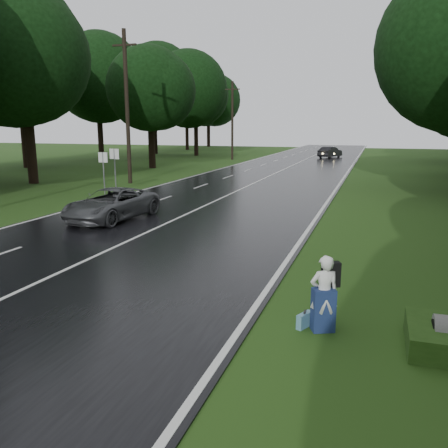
# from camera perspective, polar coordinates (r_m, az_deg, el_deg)

# --- Properties ---
(ground) EXTENTS (160.00, 160.00, 0.00)m
(ground) POSITION_cam_1_polar(r_m,az_deg,el_deg) (12.67, -23.57, -7.56)
(ground) COLOR #244414
(ground) RESTS_ON ground
(road) EXTENTS (12.00, 140.00, 0.04)m
(road) POSITION_cam_1_polar(r_m,az_deg,el_deg) (30.18, 2.45, 4.46)
(road) COLOR black
(road) RESTS_ON ground
(lane_center) EXTENTS (0.12, 140.00, 0.01)m
(lane_center) POSITION_cam_1_polar(r_m,az_deg,el_deg) (30.17, 2.45, 4.51)
(lane_center) COLOR silver
(lane_center) RESTS_ON road
(grey_car) EXTENTS (2.70, 5.02, 1.34)m
(grey_car) POSITION_cam_1_polar(r_m,az_deg,el_deg) (20.48, -13.80, 2.40)
(grey_car) COLOR #444649
(grey_car) RESTS_ON road
(far_car) EXTENTS (2.83, 4.42, 1.38)m
(far_car) POSITION_cam_1_polar(r_m,az_deg,el_deg) (60.41, 13.04, 8.69)
(far_car) COLOR black
(far_car) RESTS_ON road
(hitchhiker) EXTENTS (0.68, 0.66, 1.57)m
(hitchhiker) POSITION_cam_1_polar(r_m,az_deg,el_deg) (9.45, 12.34, -8.74)
(hitchhiker) COLOR silver
(hitchhiker) RESTS_ON ground
(suitcase) EXTENTS (0.29, 0.44, 0.31)m
(suitcase) POSITION_cam_1_polar(r_m,az_deg,el_deg) (9.73, 9.97, -11.67)
(suitcase) COLOR teal
(suitcase) RESTS_ON ground
(utility_pole_mid) EXTENTS (1.80, 0.28, 10.39)m
(utility_pole_mid) POSITION_cam_1_polar(r_m,az_deg,el_deg) (33.67, -11.56, 4.99)
(utility_pole_mid) COLOR black
(utility_pole_mid) RESTS_ON ground
(utility_pole_far) EXTENTS (1.80, 0.28, 9.11)m
(utility_pole_far) POSITION_cam_1_polar(r_m,az_deg,el_deg) (56.11, 1.02, 8.01)
(utility_pole_far) COLOR black
(utility_pole_far) RESTS_ON ground
(road_sign_a) EXTENTS (0.60, 0.10, 2.50)m
(road_sign_a) POSITION_cam_1_polar(r_m,az_deg,el_deg) (28.52, -14.57, 3.59)
(road_sign_a) COLOR white
(road_sign_a) RESTS_ON ground
(road_sign_b) EXTENTS (0.64, 0.10, 2.65)m
(road_sign_b) POSITION_cam_1_polar(r_m,az_deg,el_deg) (29.57, -13.25, 3.95)
(road_sign_b) COLOR white
(road_sign_b) RESTS_ON ground
(tree_left_d) EXTENTS (9.78, 9.78, 15.28)m
(tree_left_d) POSITION_cam_1_polar(r_m,az_deg,el_deg) (35.64, -22.53, 4.70)
(tree_left_d) COLOR black
(tree_left_d) RESTS_ON ground
(tree_left_e) EXTENTS (8.48, 8.48, 13.26)m
(tree_left_e) POSITION_cam_1_polar(r_m,az_deg,el_deg) (45.52, -8.87, 6.90)
(tree_left_e) COLOR black
(tree_left_e) RESTS_ON ground
(tree_left_f) EXTENTS (9.47, 9.47, 14.79)m
(tree_left_f) POSITION_cam_1_polar(r_m,az_deg,el_deg) (63.68, -3.46, 8.48)
(tree_left_f) COLOR black
(tree_left_f) RESTS_ON ground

